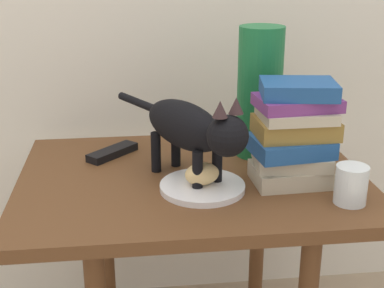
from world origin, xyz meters
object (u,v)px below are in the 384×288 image
(plate, at_px, (202,187))
(tv_remote, at_px, (113,152))
(green_vase, at_px, (260,93))
(cat, at_px, (192,128))
(side_table, at_px, (192,205))
(book_stack, at_px, (294,134))
(candle_jar, at_px, (351,187))
(bread_roll, at_px, (202,174))

(plate, height_order, tv_remote, tv_remote)
(plate, bearing_deg, green_vase, 49.78)
(cat, height_order, tv_remote, cat)
(green_vase, bearing_deg, side_table, -147.31)
(side_table, bearing_deg, book_stack, -16.15)
(side_table, relative_size, plate, 4.27)
(green_vase, relative_size, tv_remote, 2.25)
(plate, bearing_deg, tv_remote, 130.79)
(plate, height_order, green_vase, green_vase)
(green_vase, bearing_deg, plate, -130.22)
(green_vase, height_order, tv_remote, green_vase)
(tv_remote, bearing_deg, candle_jar, -79.24)
(bread_roll, relative_size, book_stack, 0.33)
(plate, distance_m, bread_roll, 0.03)
(green_vase, bearing_deg, bread_roll, -130.39)
(book_stack, distance_m, tv_remote, 0.49)
(bread_roll, relative_size, cat, 0.19)
(plate, bearing_deg, side_table, 98.78)
(plate, distance_m, book_stack, 0.24)
(book_stack, distance_m, candle_jar, 0.18)
(candle_jar, bearing_deg, tv_remote, 146.14)
(book_stack, height_order, candle_jar, book_stack)
(book_stack, xyz_separation_m, tv_remote, (-0.42, 0.22, -0.11))
(candle_jar, bearing_deg, plate, 161.13)
(cat, distance_m, book_stack, 0.23)
(candle_jar, bearing_deg, bread_roll, 161.19)
(book_stack, xyz_separation_m, candle_jar, (0.09, -0.13, -0.08))
(candle_jar, distance_m, tv_remote, 0.62)
(cat, bearing_deg, candle_jar, -25.00)
(bread_roll, relative_size, candle_jar, 0.94)
(candle_jar, bearing_deg, cat, 155.00)
(side_table, xyz_separation_m, tv_remote, (-0.19, 0.15, 0.09))
(book_stack, relative_size, tv_remote, 1.60)
(plate, xyz_separation_m, cat, (-0.02, 0.05, 0.13))
(side_table, relative_size, tv_remote, 5.54)
(side_table, height_order, green_vase, green_vase)
(side_table, bearing_deg, plate, -81.22)
(book_stack, distance_m, green_vase, 0.20)
(cat, bearing_deg, green_vase, 39.73)
(side_table, distance_m, cat, 0.22)
(bread_roll, xyz_separation_m, cat, (-0.02, 0.05, 0.09))
(bread_roll, relative_size, tv_remote, 0.53)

